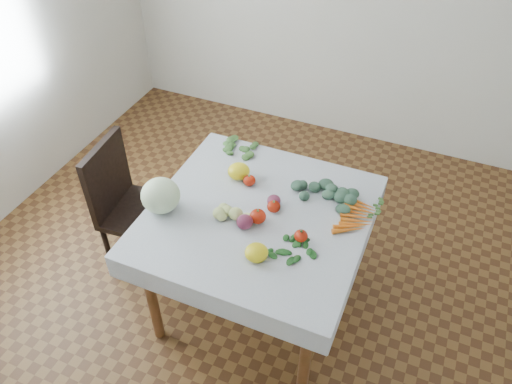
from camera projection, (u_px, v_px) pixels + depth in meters
ground at (258, 301)px, 3.11m from camera, size 4.00×4.00×0.00m
table at (258, 227)px, 2.67m from camera, size 1.00×1.00×0.75m
tablecloth at (258, 214)px, 2.61m from camera, size 1.12×1.12×0.01m
chair at (127, 200)px, 3.03m from camera, size 0.45×0.45×0.91m
cabbage at (161, 195)px, 2.57m from camera, size 0.27×0.27×0.18m
tomato_a at (274, 207)px, 2.60m from camera, size 0.09×0.09×0.06m
tomato_b at (258, 216)px, 2.54m from camera, size 0.11×0.11×0.07m
tomato_c at (249, 180)px, 2.76m from camera, size 0.07×0.07×0.06m
tomato_d at (301, 236)px, 2.45m from camera, size 0.09×0.09×0.06m
heirloom_back at (239, 171)px, 2.80m from camera, size 0.14×0.14×0.09m
heirloom_front at (257, 253)px, 2.35m from camera, size 0.13×0.13×0.08m
onion_a at (245, 222)px, 2.51m from camera, size 0.11×0.11×0.07m
onion_b at (274, 201)px, 2.63m from camera, size 0.09×0.09×0.06m
tomatillo_cluster at (233, 218)px, 2.54m from camera, size 0.19×0.12×0.05m
carrot_bunch at (356, 216)px, 2.57m from camera, size 0.17×0.30×0.03m
kale_bunch at (320, 195)px, 2.68m from camera, size 0.32×0.30×0.04m
basil_bunch at (294, 250)px, 2.41m from camera, size 0.21×0.19×0.01m
dill_bunch at (239, 147)px, 3.02m from camera, size 0.22×0.17×0.02m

